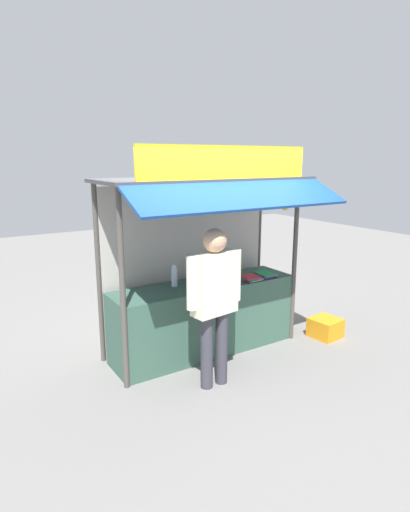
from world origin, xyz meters
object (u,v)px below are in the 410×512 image
(banana_bunch_inner_right, at_px, (204,207))
(banana_bunch_inner_left, at_px, (285,205))
(water_bottle_right, at_px, (204,270))
(magazine_stack_far_left, at_px, (251,278))
(magazine_stack_front_left, at_px, (265,274))
(water_bottle_left, at_px, (174,276))
(plastic_crate, at_px, (325,328))
(vendor_person, at_px, (214,294))
(water_bottle_mid_right, at_px, (217,267))
(water_bottle_back_left, at_px, (228,267))

(banana_bunch_inner_right, height_order, banana_bunch_inner_left, same)
(water_bottle_right, bearing_deg, magazine_stack_far_left, -41.35)
(banana_bunch_inner_right, bearing_deg, magazine_stack_far_left, 15.07)
(banana_bunch_inner_left, bearing_deg, magazine_stack_front_left, 99.79)
(water_bottle_left, relative_size, banana_bunch_inner_left, 0.96)
(plastic_crate, bearing_deg, magazine_stack_front_left, 152.96)
(water_bottle_left, height_order, water_bottle_right, water_bottle_left)
(water_bottle_left, bearing_deg, vendor_person, -90.29)
(water_bottle_left, xyz_separation_m, water_bottle_mid_right, (0.69, 0.10, 0.00))
(banana_bunch_inner_left, bearing_deg, water_bottle_right, 140.98)
(banana_bunch_inner_right, height_order, vendor_person, banana_bunch_inner_right)
(water_bottle_mid_right, xyz_separation_m, magazine_stack_front_left, (0.53, -0.34, -0.10))
(banana_bunch_inner_right, bearing_deg, magazine_stack_front_left, 14.08)
(magazine_stack_front_left, distance_m, banana_bunch_inner_right, 1.51)
(vendor_person, bearing_deg, water_bottle_mid_right, -132.83)
(water_bottle_left, xyz_separation_m, water_bottle_right, (0.49, 0.10, -0.02))
(water_bottle_mid_right, height_order, banana_bunch_inner_left, banana_bunch_inner_left)
(plastic_crate, bearing_deg, vendor_person, -173.16)
(water_bottle_mid_right, bearing_deg, water_bottle_left, -171.81)
(vendor_person, bearing_deg, magazine_stack_front_left, -159.99)
(banana_bunch_inner_left, relative_size, vendor_person, 0.16)
(magazine_stack_front_left, bearing_deg, banana_bunch_inner_right, -165.92)
(water_bottle_right, distance_m, banana_bunch_inner_right, 1.16)
(water_bottle_mid_right, bearing_deg, banana_bunch_inner_right, -133.59)
(water_bottle_mid_right, xyz_separation_m, plastic_crate, (1.31, -0.74, -0.88))
(water_bottle_back_left, bearing_deg, water_bottle_mid_right, 167.88)
(banana_bunch_inner_right, relative_size, vendor_person, 0.13)
(magazine_stack_far_left, bearing_deg, water_bottle_mid_right, 122.99)
(banana_bunch_inner_left, bearing_deg, magazine_stack_far_left, 144.50)
(water_bottle_back_left, height_order, water_bottle_mid_right, water_bottle_mid_right)
(magazine_stack_front_left, height_order, vendor_person, vendor_person)
(water_bottle_mid_right, distance_m, plastic_crate, 1.74)
(magazine_stack_far_left, xyz_separation_m, vendor_person, (-0.94, -0.58, 0.12))
(vendor_person, distance_m, plastic_crate, 2.20)
(water_bottle_back_left, xyz_separation_m, banana_bunch_inner_left, (0.43, -0.59, 0.86))
(magazine_stack_front_left, bearing_deg, water_bottle_left, 168.77)
(water_bottle_left, relative_size, vendor_person, 0.15)
(banana_bunch_inner_left, bearing_deg, plastic_crate, -8.94)
(water_bottle_right, height_order, banana_bunch_inner_right, banana_bunch_inner_right)
(water_bottle_back_left, distance_m, plastic_crate, 1.60)
(water_bottle_right, distance_m, magazine_stack_far_left, 0.60)
(water_bottle_back_left, distance_m, banana_bunch_inner_left, 1.12)
(water_bottle_left, bearing_deg, banana_bunch_inner_right, -79.65)
(magazine_stack_far_left, bearing_deg, banana_bunch_inner_right, -164.93)
(water_bottle_right, height_order, vendor_person, vendor_person)
(water_bottle_back_left, height_order, banana_bunch_inner_right, banana_bunch_inner_right)
(vendor_person, bearing_deg, water_bottle_left, -97.88)
(water_bottle_right, bearing_deg, plastic_crate, -26.22)
(plastic_crate, bearing_deg, water_bottle_mid_right, 150.58)
(water_bottle_right, bearing_deg, water_bottle_left, -168.55)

